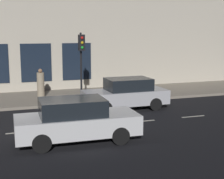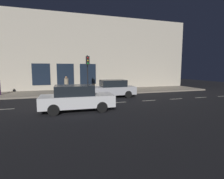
{
  "view_description": "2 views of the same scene",
  "coord_description": "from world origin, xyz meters",
  "px_view_note": "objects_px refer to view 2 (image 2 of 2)",
  "views": [
    {
      "loc": [
        -13.4,
        2.37,
        3.98
      ],
      "look_at": [
        2.2,
        -2.94,
        1.1
      ],
      "focal_mm": 54.57,
      "sensor_mm": 36.0,
      "label": 1
    },
    {
      "loc": [
        -12.43,
        0.8,
        2.57
      ],
      "look_at": [
        1.09,
        -3.38,
        0.88
      ],
      "focal_mm": 27.87,
      "sensor_mm": 36.0,
      "label": 2
    }
  ],
  "objects_px": {
    "traffic_light": "(88,65)",
    "parked_car_0": "(77,98)",
    "trash_bin": "(117,86)",
    "pedestrian_0": "(66,85)",
    "parked_car_1": "(112,89)"
  },
  "relations": [
    {
      "from": "traffic_light",
      "to": "trash_bin",
      "type": "bearing_deg",
      "value": -67.86
    },
    {
      "from": "parked_car_0",
      "to": "pedestrian_0",
      "type": "distance_m",
      "value": 8.13
    },
    {
      "from": "parked_car_1",
      "to": "trash_bin",
      "type": "xyz_separation_m",
      "value": [
        3.11,
        -1.61,
        -0.11
      ]
    },
    {
      "from": "trash_bin",
      "to": "parked_car_1",
      "type": "bearing_deg",
      "value": 152.72
    },
    {
      "from": "traffic_light",
      "to": "parked_car_1",
      "type": "distance_m",
      "value": 3.29
    },
    {
      "from": "parked_car_0",
      "to": "trash_bin",
      "type": "distance_m",
      "value": 9.0
    },
    {
      "from": "parked_car_0",
      "to": "trash_bin",
      "type": "relative_size",
      "value": 4.25
    },
    {
      "from": "parked_car_1",
      "to": "traffic_light",
      "type": "bearing_deg",
      "value": 47.26
    },
    {
      "from": "traffic_light",
      "to": "pedestrian_0",
      "type": "xyz_separation_m",
      "value": [
        2.17,
        1.93,
        -2.0
      ]
    },
    {
      "from": "parked_car_1",
      "to": "pedestrian_0",
      "type": "height_order",
      "value": "pedestrian_0"
    },
    {
      "from": "parked_car_0",
      "to": "parked_car_1",
      "type": "xyz_separation_m",
      "value": [
        4.25,
        -3.56,
        -0.0
      ]
    },
    {
      "from": "parked_car_0",
      "to": "traffic_light",
      "type": "bearing_deg",
      "value": 165.88
    },
    {
      "from": "parked_car_1",
      "to": "trash_bin",
      "type": "height_order",
      "value": "parked_car_1"
    },
    {
      "from": "pedestrian_0",
      "to": "trash_bin",
      "type": "xyz_separation_m",
      "value": [
        -0.75,
        -5.41,
        -0.22
      ]
    },
    {
      "from": "traffic_light",
      "to": "parked_car_0",
      "type": "bearing_deg",
      "value": 164.19
    }
  ]
}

